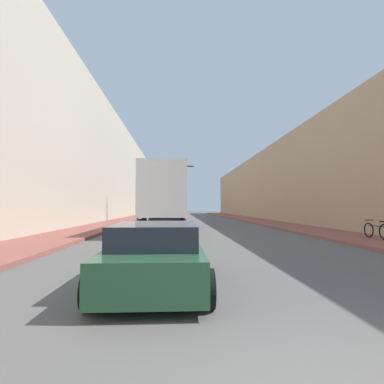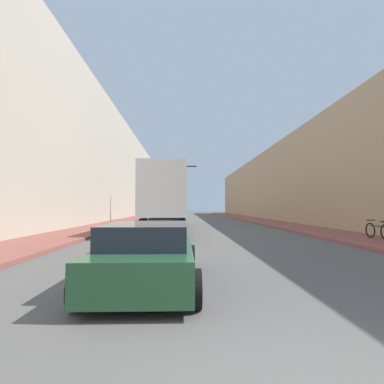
% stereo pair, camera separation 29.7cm
% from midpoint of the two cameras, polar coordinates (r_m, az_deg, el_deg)
% --- Properties ---
extents(sidewalk_right, '(3.19, 80.00, 0.15)m').
position_cam_midpoint_polar(sidewalk_right, '(33.43, 13.45, -5.40)').
color(sidewalk_right, brown).
rests_on(sidewalk_right, ground).
extents(sidewalk_left, '(3.19, 80.00, 0.15)m').
position_cam_midpoint_polar(sidewalk_left, '(32.87, -12.53, -5.46)').
color(sidewalk_left, brown).
rests_on(sidewalk_left, ground).
extents(building_right, '(6.00, 80.00, 8.60)m').
position_cam_midpoint_polar(building_right, '(34.97, 20.66, 1.75)').
color(building_right, tan).
rests_on(building_right, ground).
extents(building_left, '(6.00, 80.00, 13.24)m').
position_cam_midpoint_polar(building_left, '(34.37, -19.99, 5.70)').
color(building_left, '#BCB29E').
rests_on(building_left, ground).
extents(semi_truck, '(2.47, 12.95, 3.97)m').
position_cam_midpoint_polar(semi_truck, '(20.85, -4.21, -1.19)').
color(semi_truck, silver).
rests_on(semi_truck, ground).
extents(sedan_car, '(2.06, 4.28, 1.29)m').
position_cam_midpoint_polar(sedan_car, '(6.45, -7.03, -11.77)').
color(sedan_car, '#234C2D').
rests_on(sedan_car, ground).
extents(traffic_signal_gantry, '(6.12, 0.35, 6.34)m').
position_cam_midpoint_polar(traffic_signal_gantry, '(32.68, -6.92, 2.04)').
color(traffic_signal_gantry, black).
rests_on(traffic_signal_gantry, ground).
extents(parked_bicycle, '(0.44, 1.82, 0.86)m').
position_cam_midpoint_polar(parked_bicycle, '(16.31, 32.33, -6.26)').
color(parked_bicycle, black).
rests_on(parked_bicycle, sidewalk_right).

